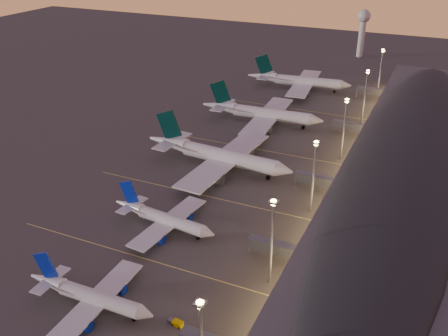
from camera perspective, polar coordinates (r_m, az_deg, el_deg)
ground at (r=151.04m, az=-7.90°, el=-9.22°), size 700.00×700.00×0.00m
airliner_narrow_south at (r=132.85m, az=-15.10°, el=-13.93°), size 36.73×32.71×13.16m
airliner_narrow_north at (r=158.58m, az=-6.98°, el=-5.73°), size 37.82×33.94×13.50m
airliner_wide_near at (r=194.58m, az=-0.79°, el=1.49°), size 63.43×57.90×20.29m
airliner_wide_mid at (r=239.37m, az=4.27°, el=6.26°), size 59.90×54.58×19.17m
airliner_wide_far at (r=292.08m, az=8.53°, el=9.80°), size 59.58×54.53×19.05m
terminal_building at (r=191.45m, az=20.12°, el=0.50°), size 56.35×255.00×17.46m
light_masts at (r=183.95m, az=12.34°, el=3.51°), size 2.20×217.20×25.90m
radar_tower at (r=372.47m, az=15.60°, el=15.46°), size 9.00×9.00×32.50m
lane_markings at (r=180.44m, az=-1.24°, el=-2.51°), size 90.00×180.36×0.00m
baggage_tug_b at (r=126.35m, az=-5.50°, el=-17.19°), size 4.13×2.10×1.18m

